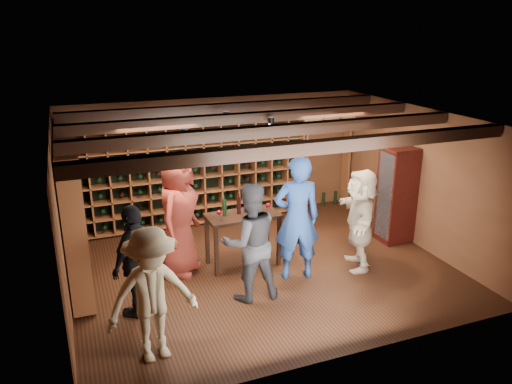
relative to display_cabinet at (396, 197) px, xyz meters
name	(u,v)px	position (x,y,z in m)	size (l,w,h in m)	color
ground	(263,268)	(-2.71, -0.20, -0.86)	(6.00, 6.00, 0.00)	#341A0E
room_shell	(262,124)	(-2.71, -0.15, 1.56)	(6.00, 6.00, 6.00)	brown
wine_rack_back	(194,169)	(-3.24, 2.13, 0.29)	(4.65, 0.30, 2.20)	brown
wine_rack_left	(73,209)	(-5.54, 0.62, 0.29)	(0.30, 2.65, 2.20)	brown
crate_shelf	(327,137)	(-0.31, 2.12, 0.71)	(1.20, 0.32, 2.07)	brown
display_cabinet	(396,197)	(0.00, 0.00, 0.00)	(0.55, 0.50, 1.75)	#3A0D0B
man_blue_shirt	(297,218)	(-2.32, -0.63, 0.14)	(0.73, 0.48, 1.99)	navy
man_grey_suit	(250,242)	(-3.22, -0.97, 0.03)	(0.86, 0.67, 1.77)	black
guest_red_floral	(178,214)	(-4.00, 0.20, 0.15)	(0.98, 0.64, 2.01)	maroon
guest_woman_black	(136,260)	(-4.81, -0.80, -0.05)	(0.94, 0.39, 1.61)	black
guest_khaki	(152,295)	(-4.78, -1.88, -0.01)	(1.09, 0.63, 1.69)	gray
guest_beige	(360,219)	(-1.20, -0.68, -0.01)	(1.56, 0.50, 1.68)	#BEA78C
tasting_table	(243,220)	(-2.96, 0.08, -0.07)	(1.20, 0.62, 1.18)	black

